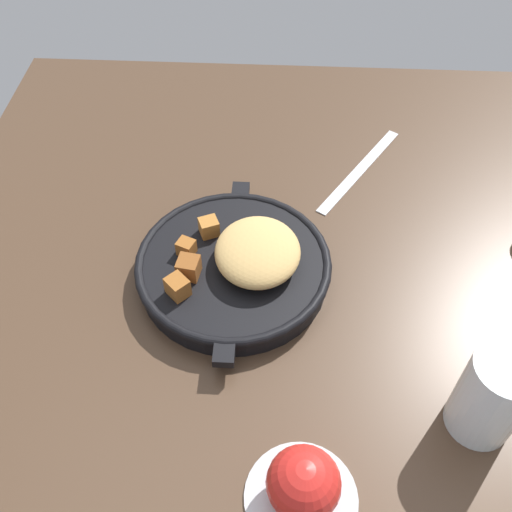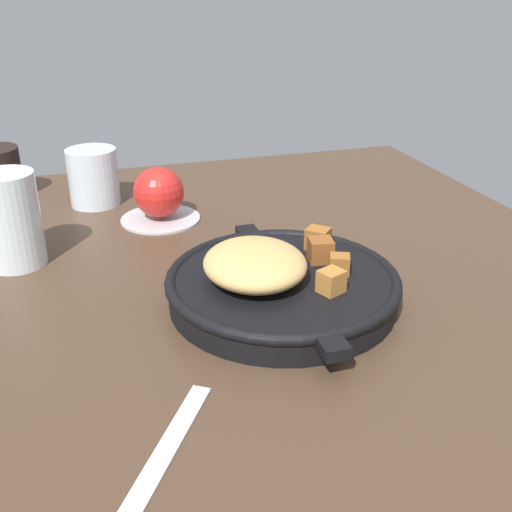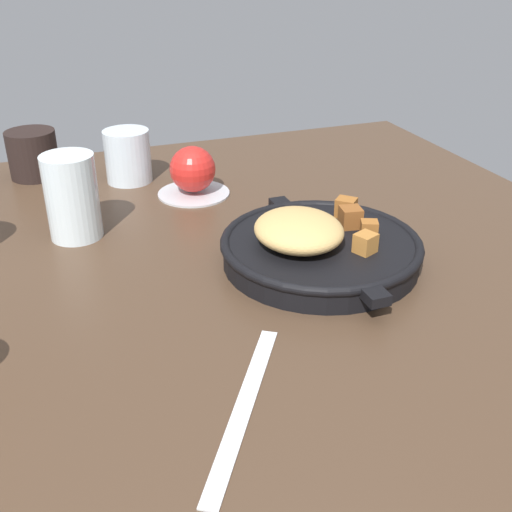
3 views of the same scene
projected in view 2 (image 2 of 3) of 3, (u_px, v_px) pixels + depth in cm
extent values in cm
cube|color=#473323|center=(241.00, 310.00, 65.87)|extent=(104.19, 91.72, 2.40)
cylinder|color=black|center=(282.00, 289.00, 64.36)|extent=(24.01, 24.01, 3.10)
torus|color=black|center=(283.00, 278.00, 63.81)|extent=(24.73, 24.73, 1.20)
cube|color=black|center=(247.00, 233.00, 75.32)|extent=(2.64, 2.40, 1.20)
cube|color=black|center=(333.00, 348.00, 52.48)|extent=(2.64, 2.40, 1.20)
ellipsoid|color=tan|center=(255.00, 264.00, 62.04)|extent=(11.56, 10.56, 3.86)
cube|color=brown|center=(320.00, 250.00, 66.60)|extent=(2.94, 2.94, 2.56)
cube|color=#A86B2D|center=(331.00, 281.00, 60.19)|extent=(2.87, 2.97, 2.32)
cube|color=#935623|center=(340.00, 264.00, 63.96)|extent=(2.50, 2.62, 2.06)
cube|color=#935623|center=(318.00, 239.00, 69.44)|extent=(3.33, 3.33, 2.51)
cylinder|color=#B7BABF|center=(161.00, 218.00, 86.22)|extent=(11.20, 11.20, 0.60)
sphere|color=red|center=(159.00, 192.00, 84.58)|extent=(7.06, 7.06, 7.06)
cube|color=silver|center=(145.00, 486.00, 41.69)|extent=(19.98, 13.61, 0.36)
cylinder|color=silver|center=(93.00, 177.00, 90.47)|extent=(7.39, 7.39, 8.44)
cylinder|color=silver|center=(11.00, 220.00, 71.13)|extent=(6.90, 6.90, 11.35)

